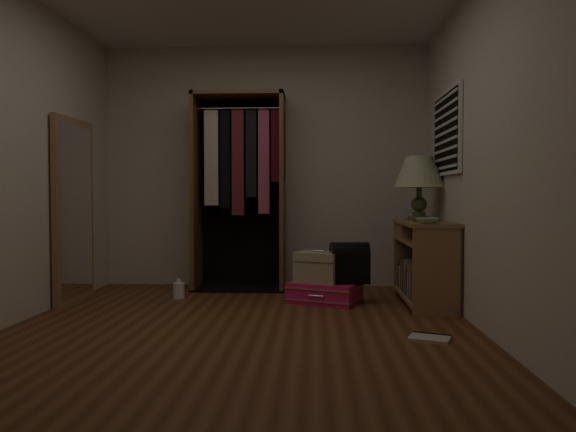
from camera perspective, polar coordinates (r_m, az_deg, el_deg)
The scene contains 13 objects.
ground at distance 4.27m, azimuth -4.72°, elevation -11.23°, with size 4.00×4.00×0.00m, color #583019.
room_walls at distance 4.23m, azimuth -3.67°, elevation 9.10°, with size 3.52×4.02×2.60m.
console_bookshelf at distance 5.29m, azimuth 13.57°, elevation -4.42°, with size 0.42×1.12×0.75m.
open_wardrobe at distance 5.95m, azimuth -4.74°, elevation 4.17°, with size 0.95×0.50×2.05m.
floor_mirror at distance 5.60m, azimuth -20.92°, elevation 0.56°, with size 0.06×0.80×1.70m.
pink_suitcase at distance 5.23m, azimuth 3.76°, elevation -7.71°, with size 0.75×0.65×0.19m.
train_case at distance 5.18m, azimuth 3.16°, elevation -5.17°, with size 0.49×0.43×0.30m.
black_bag at distance 5.14m, azimuth 6.25°, elevation -4.66°, with size 0.37×0.26×0.37m.
table_lamp at distance 5.51m, azimuth 13.19°, elevation 4.23°, with size 0.60×0.60×0.61m.
brass_tray at distance 5.16m, azimuth 13.87°, elevation -0.50°, with size 0.29×0.29×0.01m.
ceramic_bowl at distance 4.87m, azimuth 13.96°, elevation -0.45°, with size 0.19×0.19×0.05m, color #ADD0B6.
white_jug at distance 5.51m, azimuth -11.03°, elevation -7.41°, with size 0.13×0.13×0.19m.
floor_book at distance 4.04m, azimuth 14.24°, elevation -11.89°, with size 0.33×0.30×0.02m.
Camera 1 is at (0.54, -4.12, 0.98)m, focal length 35.00 mm.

